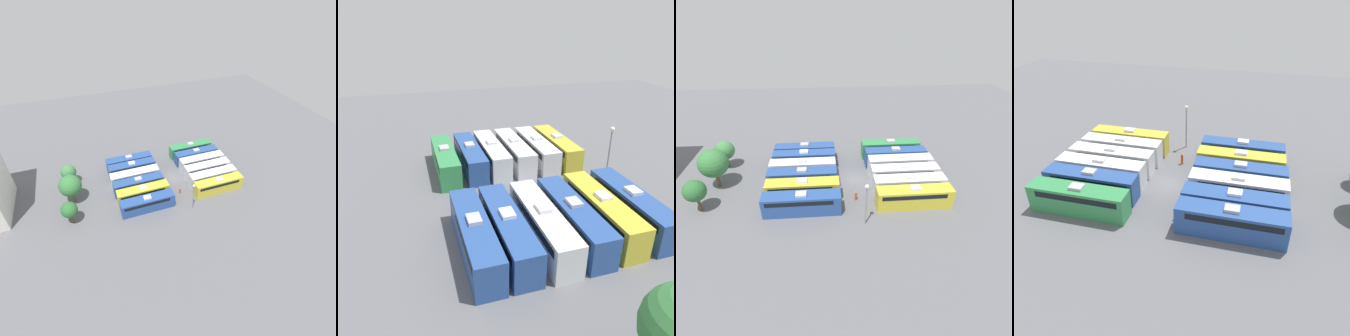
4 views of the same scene
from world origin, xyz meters
The scene contains 18 objects.
ground_plane centered at (0.00, 0.00, 0.00)m, with size 126.45×126.45×0.00m, color slate.
bus_0 centered at (-8.03, -8.68, 1.85)m, with size 2.61×11.90×3.72m.
bus_1 centered at (-4.89, -8.79, 1.85)m, with size 2.61×11.90×3.72m.
bus_2 centered at (-1.55, -8.91, 1.85)m, with size 2.61×11.90×3.72m.
bus_3 centered at (1.77, -8.96, 1.85)m, with size 2.61×11.90×3.72m.
bus_4 centered at (4.85, -8.80, 1.85)m, with size 2.61×11.90×3.72m.
bus_5 centered at (8.28, -8.59, 1.85)m, with size 2.61×11.90×3.72m.
bus_6 centered at (-8.22, 8.75, 1.85)m, with size 2.61×11.90×3.72m.
bus_7 centered at (-4.77, 8.79, 1.85)m, with size 2.61×11.90×3.72m.
bus_8 centered at (-1.51, 9.02, 1.85)m, with size 2.61×11.90×3.72m.
bus_9 centered at (1.64, 9.09, 1.85)m, with size 2.61×11.90×3.72m.
bus_10 centered at (5.00, 9.01, 1.85)m, with size 2.61×11.90×3.72m.
bus_11 centered at (8.00, 9.05, 1.85)m, with size 2.61×11.90×3.72m.
worker_person centered at (-5.84, 0.17, 0.77)m, with size 0.36×0.36×1.66m.
light_pole centered at (-11.46, -0.55, 4.85)m, with size 0.60×0.60×7.05m.
tree_0 centered at (-6.48, 24.63, 3.68)m, with size 3.37×3.37×5.40m.
tree_1 centered at (-0.04, 23.86, 4.61)m, with size 4.93×4.93×7.10m.
tree_2 centered at (6.46, 24.09, 3.64)m, with size 3.62×3.62×5.48m.
Camera 3 is at (-39.41, 4.72, 27.49)m, focal length 28.00 mm.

